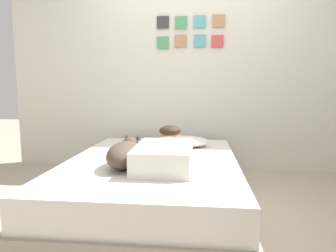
% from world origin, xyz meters
% --- Properties ---
extents(ground_plane, '(12.91, 12.91, 0.00)m').
position_xyz_m(ground_plane, '(0.00, 0.00, 0.00)').
color(ground_plane, tan).
extents(back_wall, '(4.45, 0.12, 2.50)m').
position_xyz_m(back_wall, '(0.00, 1.36, 1.25)').
color(back_wall, silver).
rests_on(back_wall, ground).
extents(bed, '(1.48, 2.08, 0.39)m').
position_xyz_m(bed, '(-0.27, 0.15, 0.19)').
color(bed, gray).
rests_on(bed, ground).
extents(pillow, '(0.52, 0.32, 0.11)m').
position_xyz_m(pillow, '(-0.03, 0.73, 0.45)').
color(pillow, white).
rests_on(pillow, bed).
extents(person_lying, '(0.43, 0.92, 0.27)m').
position_xyz_m(person_lying, '(-0.14, -0.00, 0.50)').
color(person_lying, silver).
rests_on(person_lying, bed).
extents(dog, '(0.26, 0.57, 0.21)m').
position_xyz_m(dog, '(-0.45, -0.11, 0.50)').
color(dog, '#4C3D33').
rests_on(dog, bed).
extents(coffee_cup, '(0.12, 0.09, 0.07)m').
position_xyz_m(coffee_cup, '(-0.12, 0.57, 0.43)').
color(coffee_cup, teal).
rests_on(coffee_cup, bed).
extents(cell_phone, '(0.07, 0.14, 0.01)m').
position_xyz_m(cell_phone, '(-0.03, -0.35, 0.40)').
color(cell_phone, black).
rests_on(cell_phone, bed).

